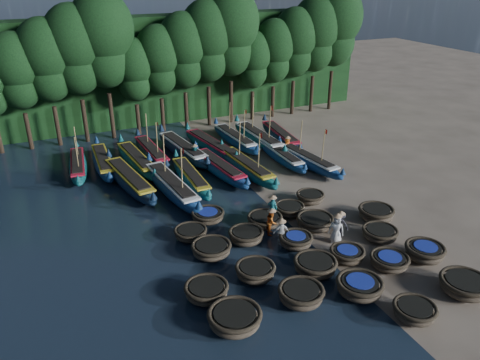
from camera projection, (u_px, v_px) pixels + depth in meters
name	position (u px, v px, depth m)	size (l,w,h in m)	color
ground	(290.00, 224.00, 28.16)	(120.00, 120.00, 0.00)	gray
foliage_wall	(172.00, 69.00, 45.55)	(40.00, 3.00, 10.00)	black
coracle_3	(415.00, 311.00, 20.52)	(2.20, 2.20, 0.69)	brown
coracle_4	(465.00, 285.00, 22.06)	(2.56, 2.56, 0.81)	brown
coracle_5	(235.00, 318.00, 19.97)	(2.93, 2.93, 0.82)	brown
coracle_6	(301.00, 294.00, 21.44)	(2.31, 2.31, 0.81)	brown
coracle_7	(360.00, 287.00, 21.94)	(2.39, 2.39, 0.82)	brown
coracle_8	(389.00, 261.00, 23.99)	(2.39, 2.39, 0.68)	brown
coracle_9	(425.00, 252.00, 24.58)	(2.13, 2.13, 0.85)	brown
coracle_10	(207.00, 291.00, 21.76)	(2.43, 2.43, 0.72)	brown
coracle_11	(255.00, 271.00, 23.10)	(2.04, 2.04, 0.77)	brown
coracle_12	(315.00, 265.00, 23.52)	(2.23, 2.23, 0.79)	brown
coracle_13	(347.00, 254.00, 24.54)	(2.11, 2.11, 0.68)	brown
coracle_14	(380.00, 233.00, 26.45)	(2.05, 2.05, 0.69)	brown
coracle_15	(211.00, 249.00, 24.93)	(2.18, 2.18, 0.74)	brown
coracle_16	(246.00, 236.00, 26.14)	(2.01, 2.01, 0.75)	brown
coracle_17	(296.00, 240.00, 25.68)	(1.89, 1.89, 0.76)	brown
coracle_18	(315.00, 222.00, 27.52)	(2.23, 2.23, 0.78)	brown
coracle_19	(376.00, 213.00, 28.43)	(2.31, 2.31, 0.83)	brown
coracle_20	(191.00, 233.00, 26.55)	(1.91, 1.91, 0.63)	brown
coracle_21	(208.00, 216.00, 28.31)	(2.26, 2.26, 0.68)	brown
coracle_22	(265.00, 220.00, 27.83)	(2.46, 2.46, 0.69)	brown
coracle_23	(289.00, 209.00, 29.08)	(2.26, 2.26, 0.67)	brown
coracle_24	(310.00, 197.00, 30.55)	(2.25, 2.25, 0.69)	brown
long_boat_2	(129.00, 180.00, 32.52)	(2.88, 8.93, 1.59)	#0F2237
long_boat_3	(172.00, 186.00, 31.55)	(2.48, 9.14, 3.90)	navy
long_boat_4	(191.00, 177.00, 33.09)	(1.46, 7.86, 1.38)	#10585B
long_boat_5	(219.00, 168.00, 34.58)	(2.41, 8.33, 1.48)	navy
long_boat_6	(246.00, 167.00, 34.64)	(2.16, 8.63, 3.67)	#10585B
long_boat_7	(281.00, 156.00, 36.92)	(1.38, 7.56, 1.33)	navy
long_boat_8	(308.00, 160.00, 35.90)	(2.37, 8.00, 3.42)	navy
long_boat_9	(78.00, 165.00, 35.11)	(2.03, 7.51, 3.20)	#10585B
long_boat_10	(103.00, 162.00, 35.67)	(1.65, 7.99, 1.41)	navy
long_boat_11	(137.00, 160.00, 35.87)	(2.29, 8.46, 1.50)	#10585B
long_boat_12	(151.00, 152.00, 37.50)	(1.82, 8.07, 3.43)	#0F2237
long_boat_13	(183.00, 149.00, 37.90)	(2.73, 9.05, 1.61)	#0F2237
long_boat_14	(210.00, 145.00, 38.85)	(2.77, 8.47, 1.51)	#10585B
long_boat_15	(235.00, 139.00, 40.35)	(1.92, 8.21, 3.49)	navy
long_boat_16	(259.00, 138.00, 40.35)	(1.90, 9.12, 3.88)	#10585B
long_boat_17	(281.00, 136.00, 40.97)	(2.25, 8.33, 1.47)	#0F2237
fisherman_0	(336.00, 228.00, 25.95)	(0.98, 0.99, 1.93)	silver
fisherman_1	(272.00, 207.00, 28.23)	(0.69, 0.66, 1.80)	#1A686F
fisherman_2	(272.00, 221.00, 26.83)	(0.90, 0.95, 1.75)	#CB5E1B
fisherman_3	(340.00, 224.00, 26.54)	(1.12, 1.12, 1.75)	black
fisherman_4	(281.00, 231.00, 25.79)	(0.95, 0.53, 1.72)	silver
fisherman_5	(195.00, 154.00, 36.28)	(1.30, 1.43, 1.78)	#1A686F
fisherman_6	(287.00, 145.00, 38.20)	(0.86, 0.82, 1.69)	#CB5E1B
tree_1	(16.00, 70.00, 36.89)	(4.09, 4.09, 9.65)	black
tree_2	(46.00, 59.00, 37.46)	(4.51, 4.51, 10.63)	black
tree_3	(75.00, 49.00, 38.03)	(4.92, 4.92, 11.60)	black
tree_4	(102.00, 38.00, 38.59)	(5.34, 5.34, 12.58)	black
tree_5	(133.00, 69.00, 40.58)	(3.68, 3.68, 8.68)	black
tree_6	(159.00, 59.00, 41.15)	(4.09, 4.09, 9.65)	black
tree_7	(183.00, 50.00, 41.71)	(4.51, 4.51, 10.63)	black
tree_8	(207.00, 40.00, 42.28)	(4.92, 4.92, 11.60)	black
tree_9	(231.00, 31.00, 42.85)	(5.34, 5.34, 12.58)	black
tree_10	(253.00, 59.00, 44.84)	(3.68, 3.68, 8.68)	black
tree_11	(274.00, 50.00, 45.40)	(4.09, 4.09, 9.65)	black
tree_12	(295.00, 42.00, 45.97)	(4.51, 4.51, 10.63)	black
tree_13	(315.00, 33.00, 46.54)	(4.92, 4.92, 11.60)	black
tree_14	(335.00, 25.00, 47.11)	(5.34, 5.34, 12.58)	black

